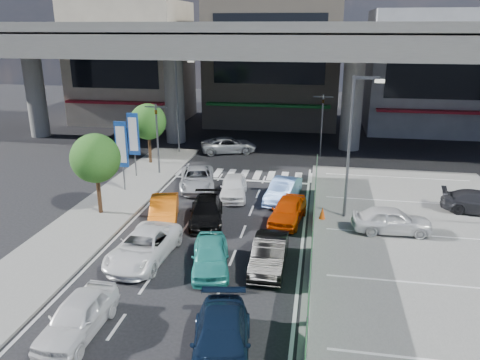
% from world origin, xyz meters
% --- Properties ---
extents(ground, '(120.00, 120.00, 0.00)m').
position_xyz_m(ground, '(0.00, 0.00, 0.00)').
color(ground, black).
rests_on(ground, ground).
extents(parking_lot, '(12.00, 28.00, 0.06)m').
position_xyz_m(parking_lot, '(11.00, 2.00, 0.03)').
color(parking_lot, slate).
rests_on(parking_lot, ground).
extents(sidewalk_left, '(4.00, 30.00, 0.12)m').
position_xyz_m(sidewalk_left, '(-7.00, 4.00, 0.06)').
color(sidewalk_left, slate).
rests_on(sidewalk_left, ground).
extents(fence_run, '(0.16, 22.00, 1.80)m').
position_xyz_m(fence_run, '(5.30, 1.00, 0.90)').
color(fence_run, '#1D5728').
rests_on(fence_run, ground).
extents(expressway, '(64.00, 14.00, 10.75)m').
position_xyz_m(expressway, '(0.00, 22.00, 8.76)').
color(expressway, slate).
rests_on(expressway, ground).
extents(building_west, '(12.00, 10.90, 13.00)m').
position_xyz_m(building_west, '(-16.00, 31.97, 6.49)').
color(building_west, '#A19582').
rests_on(building_west, ground).
extents(building_center, '(14.00, 10.90, 15.00)m').
position_xyz_m(building_center, '(0.00, 32.97, 7.49)').
color(building_center, gray).
rests_on(building_center, ground).
extents(building_east, '(12.00, 10.90, 12.00)m').
position_xyz_m(building_east, '(16.00, 31.97, 5.99)').
color(building_east, gray).
rests_on(building_east, ground).
extents(traffic_light_left, '(1.60, 1.24, 5.20)m').
position_xyz_m(traffic_light_left, '(-6.20, 12.00, 3.94)').
color(traffic_light_left, '#595B60').
rests_on(traffic_light_left, ground).
extents(traffic_light_right, '(1.60, 1.24, 5.20)m').
position_xyz_m(traffic_light_right, '(5.50, 19.00, 3.94)').
color(traffic_light_right, '#595B60').
rests_on(traffic_light_right, ground).
extents(street_lamp_right, '(1.65, 0.22, 8.00)m').
position_xyz_m(street_lamp_right, '(7.17, 6.00, 4.77)').
color(street_lamp_right, '#595B60').
rests_on(street_lamp_right, ground).
extents(street_lamp_left, '(1.65, 0.22, 8.00)m').
position_xyz_m(street_lamp_left, '(-6.33, 18.00, 4.77)').
color(street_lamp_left, '#595B60').
rests_on(street_lamp_left, ground).
extents(signboard_near, '(0.80, 0.14, 4.70)m').
position_xyz_m(signboard_near, '(-7.20, 7.99, 3.06)').
color(signboard_near, '#595B60').
rests_on(signboard_near, ground).
extents(signboard_far, '(0.80, 0.14, 4.70)m').
position_xyz_m(signboard_far, '(-7.60, 10.99, 3.06)').
color(signboard_far, '#595B60').
rests_on(signboard_far, ground).
extents(tree_near, '(2.80, 2.80, 4.80)m').
position_xyz_m(tree_near, '(-7.00, 4.00, 3.39)').
color(tree_near, '#382314').
rests_on(tree_near, ground).
extents(tree_far, '(2.80, 2.80, 4.80)m').
position_xyz_m(tree_far, '(-7.80, 14.50, 3.39)').
color(tree_far, '#382314').
rests_on(tree_far, ground).
extents(van_white_back_left, '(1.72, 4.09, 1.38)m').
position_xyz_m(van_white_back_left, '(-2.76, -6.56, 0.69)').
color(van_white_back_left, white).
rests_on(van_white_back_left, ground).
extents(minivan_navy_back, '(2.68, 5.01, 1.38)m').
position_xyz_m(minivan_navy_back, '(2.56, -7.07, 0.69)').
color(minivan_navy_back, '#0D1B31').
rests_on(minivan_navy_back, ground).
extents(sedan_white_mid_left, '(2.61, 5.10, 1.38)m').
position_xyz_m(sedan_white_mid_left, '(-2.46, -0.91, 0.69)').
color(sedan_white_mid_left, white).
rests_on(sedan_white_mid_left, ground).
extents(taxi_teal_mid, '(2.46, 4.30, 1.38)m').
position_xyz_m(taxi_teal_mid, '(0.83, -1.27, 0.69)').
color(taxi_teal_mid, teal).
rests_on(taxi_teal_mid, ground).
extents(hatch_black_mid_right, '(1.47, 4.17, 1.37)m').
position_xyz_m(hatch_black_mid_right, '(3.42, -0.63, 0.69)').
color(hatch_black_mid_right, black).
rests_on(hatch_black_mid_right, ground).
extents(taxi_orange_left, '(2.48, 4.42, 1.38)m').
position_xyz_m(taxi_orange_left, '(-2.99, 3.61, 0.69)').
color(taxi_orange_left, orange).
rests_on(taxi_orange_left, ground).
extents(sedan_black_mid, '(2.58, 4.64, 1.27)m').
position_xyz_m(sedan_black_mid, '(-0.63, 3.92, 0.64)').
color(sedan_black_mid, black).
rests_on(sedan_black_mid, ground).
extents(taxi_orange_right, '(2.20, 4.24, 1.38)m').
position_xyz_m(taxi_orange_right, '(3.85, 4.75, 0.69)').
color(taxi_orange_right, '#C93903').
rests_on(taxi_orange_right, ground).
extents(wagon_silver_front_left, '(3.35, 5.26, 1.35)m').
position_xyz_m(wagon_silver_front_left, '(-2.62, 9.43, 0.68)').
color(wagon_silver_front_left, '#AAADB3').
rests_on(wagon_silver_front_left, ground).
extents(sedan_white_front_mid, '(2.14, 4.23, 1.38)m').
position_xyz_m(sedan_white_front_mid, '(0.13, 8.12, 0.69)').
color(sedan_white_front_mid, white).
rests_on(sedan_white_front_mid, ground).
extents(kei_truck_front_right, '(2.21, 4.39, 1.38)m').
position_xyz_m(kei_truck_front_right, '(3.30, 8.01, 0.69)').
color(kei_truck_front_right, '#5C84C6').
rests_on(kei_truck_front_right, ground).
extents(crossing_wagon_silver, '(5.23, 3.64, 1.33)m').
position_xyz_m(crossing_wagon_silver, '(-2.31, 18.92, 0.66)').
color(crossing_wagon_silver, '#AFB2B6').
rests_on(crossing_wagon_silver, ground).
extents(parked_sedan_white, '(4.18, 1.87, 1.39)m').
position_xyz_m(parked_sedan_white, '(9.35, 4.16, 0.76)').
color(parked_sedan_white, silver).
rests_on(parked_sedan_white, parking_lot).
extents(traffic_cone, '(0.42, 0.42, 0.70)m').
position_xyz_m(traffic_cone, '(5.76, 5.40, 0.41)').
color(traffic_cone, '#EC520D').
rests_on(traffic_cone, parking_lot).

